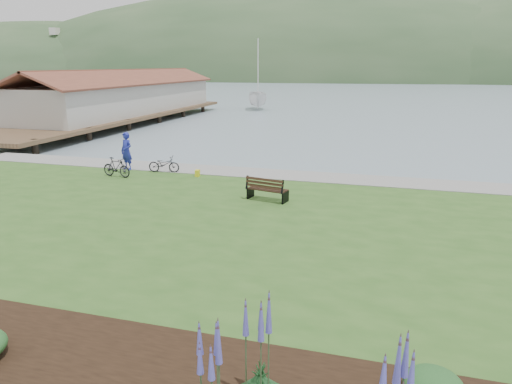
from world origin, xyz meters
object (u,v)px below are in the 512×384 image
sailboat (258,110)px  park_bench (266,189)px  bicycle_a (164,164)px  person (126,148)px

sailboat → park_bench: bearing=-90.5°
bicycle_a → sailboat: 39.45m
park_bench → sailboat: 44.34m
person → bicycle_a: 2.31m
person → park_bench: bearing=-3.1°
sailboat → bicycle_a: bearing=-98.1°
park_bench → person: size_ratio=0.76×
person → sailboat: size_ratio=0.08×
park_bench → bicycle_a: size_ratio=1.09×
person → bicycle_a: size_ratio=1.44×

